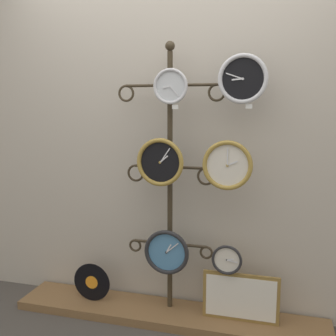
% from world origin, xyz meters
% --- Properties ---
extents(shop_wall, '(4.40, 0.04, 2.80)m').
position_xyz_m(shop_wall, '(0.00, 0.57, 1.40)').
color(shop_wall, '#BCB2A3').
rests_on(shop_wall, ground_plane).
extents(low_shelf, '(2.20, 0.36, 0.06)m').
position_xyz_m(low_shelf, '(0.00, 0.35, 0.03)').
color(low_shelf, brown).
rests_on(low_shelf, ground_plane).
extents(display_stand, '(0.74, 0.33, 1.90)m').
position_xyz_m(display_stand, '(0.00, 0.41, 0.71)').
color(display_stand, '#382D1E').
rests_on(display_stand, ground_plane).
extents(clock_top_center, '(0.23, 0.04, 0.23)m').
position_xyz_m(clock_top_center, '(0.03, 0.32, 1.61)').
color(clock_top_center, silver).
extents(clock_top_right, '(0.30, 0.04, 0.30)m').
position_xyz_m(clock_top_right, '(0.48, 0.33, 1.65)').
color(clock_top_right, black).
extents(clock_middle_center, '(0.32, 0.04, 0.32)m').
position_xyz_m(clock_middle_center, '(-0.04, 0.30, 1.12)').
color(clock_middle_center, black).
extents(clock_middle_right, '(0.32, 0.04, 0.32)m').
position_xyz_m(clock_middle_right, '(0.40, 0.32, 1.11)').
color(clock_middle_right, silver).
extents(clock_bottom_center, '(0.31, 0.04, 0.31)m').
position_xyz_m(clock_bottom_center, '(-0.00, 0.33, 0.50)').
color(clock_bottom_center, '#4C84B2').
extents(clock_bottom_right, '(0.20, 0.04, 0.20)m').
position_xyz_m(clock_bottom_right, '(0.41, 0.33, 0.49)').
color(clock_bottom_right, silver).
extents(vinyl_record, '(0.28, 0.01, 0.28)m').
position_xyz_m(vinyl_record, '(-0.58, 0.34, 0.20)').
color(vinyl_record, black).
rests_on(vinyl_record, low_shelf).
extents(picture_frame, '(0.51, 0.02, 0.33)m').
position_xyz_m(picture_frame, '(0.50, 0.35, 0.22)').
color(picture_frame, olive).
rests_on(picture_frame, low_shelf).
extents(price_tag_upper, '(0.04, 0.00, 0.03)m').
position_xyz_m(price_tag_upper, '(0.06, 0.31, 1.48)').
color(price_tag_upper, white).
extents(price_tag_mid, '(0.04, 0.00, 0.03)m').
position_xyz_m(price_tag_mid, '(0.52, 0.33, 1.48)').
color(price_tag_mid, white).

